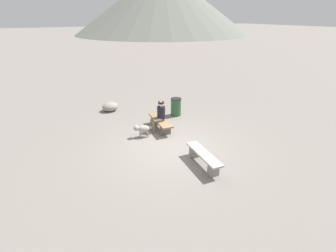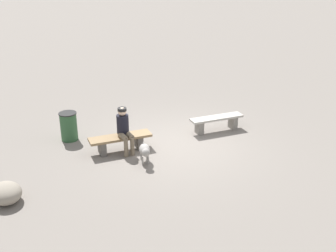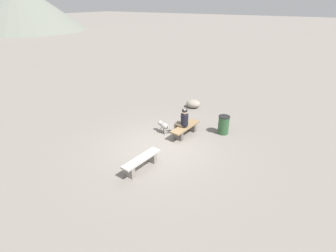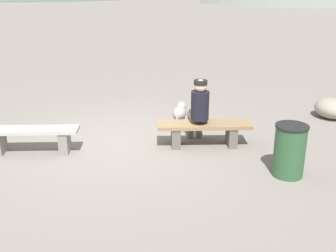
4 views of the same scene
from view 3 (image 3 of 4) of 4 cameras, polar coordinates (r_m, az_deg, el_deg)
name	(u,v)px [view 3 (image 3 of 4)]	position (r m, az deg, el deg)	size (l,w,h in m)	color
ground	(161,148)	(10.65, -1.64, -4.87)	(210.00, 210.00, 0.06)	gray
bench_left	(142,162)	(9.25, -5.83, -7.76)	(1.68, 0.52, 0.46)	gray
bench_right	(185,129)	(11.47, 3.80, -0.65)	(1.74, 0.60, 0.44)	#605B56
seated_person	(183,120)	(11.26, 3.25, 1.25)	(0.34, 0.62, 1.25)	black
dog	(163,125)	(11.65, -1.02, 0.14)	(0.40, 0.70, 0.51)	gray
trash_bin	(224,125)	(11.81, 12.08, 0.26)	(0.51, 0.51, 0.84)	#2D5633
boulder	(193,104)	(14.59, 5.55, 4.89)	(0.79, 0.68, 0.44)	gray
distant_peak_1	(19,6)	(61.37, -29.86, 21.92)	(24.05, 24.05, 8.97)	slate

